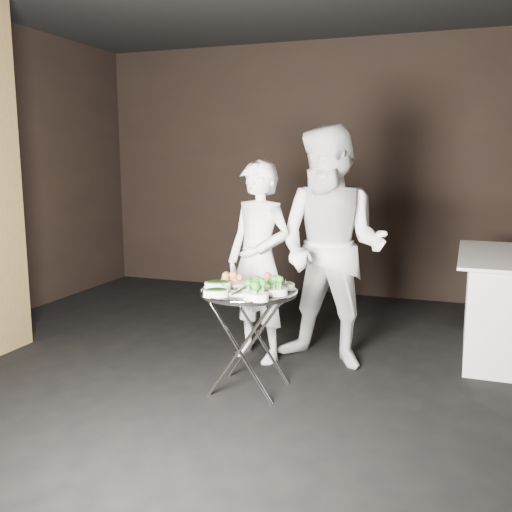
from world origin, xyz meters
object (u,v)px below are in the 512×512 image
(serving_tray, at_px, (249,292))
(waiter_right, at_px, (331,248))
(waiter_left, at_px, (259,262))
(tray_stand, at_px, (249,336))

(serving_tray, relative_size, waiter_right, 0.36)
(serving_tray, xyz_separation_m, waiter_right, (0.42, 0.71, 0.23))
(waiter_left, xyz_separation_m, waiter_right, (0.58, 0.07, 0.13))
(serving_tray, distance_m, waiter_right, 0.86)
(serving_tray, relative_size, waiter_left, 0.42)
(serving_tray, distance_m, waiter_left, 0.67)
(waiter_left, distance_m, waiter_right, 0.60)
(serving_tray, bearing_deg, tray_stand, -104.04)
(waiter_left, relative_size, waiter_right, 0.86)
(serving_tray, xyz_separation_m, waiter_left, (-0.16, 0.65, 0.09))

